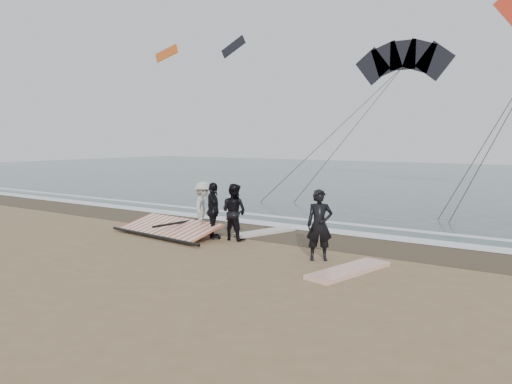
# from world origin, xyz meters

# --- Properties ---
(ground) EXTENTS (120.00, 120.00, 0.00)m
(ground) POSITION_xyz_m (0.00, 0.00, 0.00)
(ground) COLOR #8C704C
(ground) RESTS_ON ground
(sea) EXTENTS (120.00, 54.00, 0.02)m
(sea) POSITION_xyz_m (0.00, 33.00, 0.01)
(sea) COLOR #233838
(sea) RESTS_ON ground
(wet_sand) EXTENTS (120.00, 2.80, 0.01)m
(wet_sand) POSITION_xyz_m (0.00, 4.50, 0.01)
(wet_sand) COLOR #4C3D2B
(wet_sand) RESTS_ON ground
(foam_near) EXTENTS (120.00, 0.90, 0.01)m
(foam_near) POSITION_xyz_m (0.00, 5.90, 0.03)
(foam_near) COLOR white
(foam_near) RESTS_ON sea
(foam_far) EXTENTS (120.00, 0.45, 0.01)m
(foam_far) POSITION_xyz_m (0.00, 7.60, 0.03)
(foam_far) COLOR white
(foam_far) RESTS_ON sea
(man_main) EXTENTS (0.85, 0.78, 1.94)m
(man_main) POSITION_xyz_m (2.68, 1.89, 0.97)
(man_main) COLOR black
(man_main) RESTS_ON ground
(board_white) EXTENTS (1.27, 2.70, 0.10)m
(board_white) POSITION_xyz_m (3.87, 1.18, 0.05)
(board_white) COLOR white
(board_white) RESTS_ON ground
(board_cream) EXTENTS (1.32, 2.41, 0.10)m
(board_cream) POSITION_xyz_m (-0.65, 4.26, 0.05)
(board_cream) COLOR beige
(board_cream) RESTS_ON ground
(trio_cluster) EXTENTS (2.45, 1.52, 1.87)m
(trio_cluster) POSITION_xyz_m (-1.65, 2.78, 0.93)
(trio_cluster) COLOR black
(trio_cluster) RESTS_ON ground
(sail_rig) EXTENTS (4.45, 2.14, 0.50)m
(sail_rig) POSITION_xyz_m (-3.23, 2.29, 0.20)
(sail_rig) COLOR black
(sail_rig) RESTS_ON ground
(kite_dark) EXTENTS (7.81, 6.91, 16.12)m
(kite_dark) POSITION_xyz_m (-2.72, 24.77, 8.47)
(kite_dark) COLOR black
(kite_dark) RESTS_ON ground
(distant_kites) EXTENTS (8.69, 4.12, 2.56)m
(distant_kites) POSITION_xyz_m (-25.53, 30.00, 12.38)
(distant_kites) COLOR #D85319
(distant_kites) RESTS_ON ground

